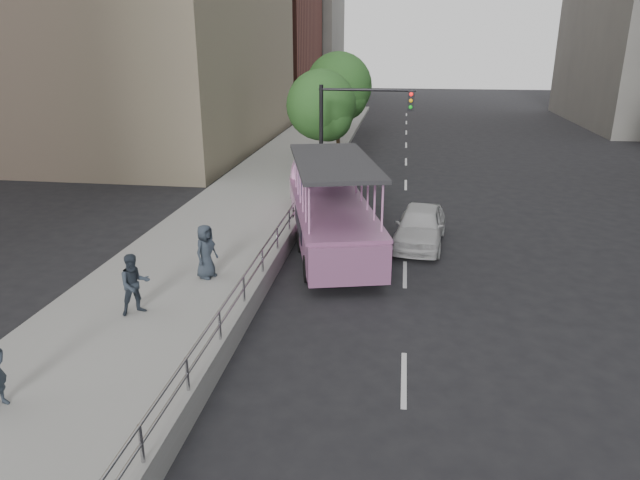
{
  "coord_description": "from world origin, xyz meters",
  "views": [
    {
      "loc": [
        0.72,
        -12.91,
        6.99
      ],
      "look_at": [
        -1.47,
        2.26,
        1.63
      ],
      "focal_mm": 32.0,
      "sensor_mm": 36.0,
      "label": 1
    }
  ],
  "objects_px": {
    "pedestrian_mid": "(135,284)",
    "parking_sign": "(302,198)",
    "pedestrian_far": "(206,251)",
    "street_tree_far": "(340,89)",
    "car": "(420,226)",
    "traffic_signal": "(348,125)",
    "duck_boat": "(328,209)",
    "street_tree_near": "(323,108)"
  },
  "relations": [
    {
      "from": "pedestrian_mid",
      "to": "parking_sign",
      "type": "height_order",
      "value": "parking_sign"
    },
    {
      "from": "pedestrian_far",
      "to": "street_tree_far",
      "type": "relative_size",
      "value": 0.25
    },
    {
      "from": "car",
      "to": "pedestrian_mid",
      "type": "distance_m",
      "value": 10.39
    },
    {
      "from": "parking_sign",
      "to": "traffic_signal",
      "type": "height_order",
      "value": "traffic_signal"
    },
    {
      "from": "duck_boat",
      "to": "parking_sign",
      "type": "xyz_separation_m",
      "value": [
        -1.0,
        0.09,
        0.34
      ]
    },
    {
      "from": "street_tree_near",
      "to": "street_tree_far",
      "type": "height_order",
      "value": "street_tree_far"
    },
    {
      "from": "duck_boat",
      "to": "car",
      "type": "height_order",
      "value": "duck_boat"
    },
    {
      "from": "duck_boat",
      "to": "parking_sign",
      "type": "height_order",
      "value": "duck_boat"
    },
    {
      "from": "duck_boat",
      "to": "street_tree_far",
      "type": "xyz_separation_m",
      "value": [
        -1.27,
        15.01,
        3.09
      ]
    },
    {
      "from": "traffic_signal",
      "to": "duck_boat",
      "type": "bearing_deg",
      "value": -91.31
    },
    {
      "from": "pedestrian_mid",
      "to": "traffic_signal",
      "type": "height_order",
      "value": "traffic_signal"
    },
    {
      "from": "duck_boat",
      "to": "pedestrian_far",
      "type": "distance_m",
      "value": 5.6
    },
    {
      "from": "pedestrian_far",
      "to": "street_tree_far",
      "type": "distance_m",
      "value": 20.04
    },
    {
      "from": "duck_boat",
      "to": "street_tree_far",
      "type": "height_order",
      "value": "street_tree_far"
    },
    {
      "from": "parking_sign",
      "to": "traffic_signal",
      "type": "distance_m",
      "value": 5.94
    },
    {
      "from": "car",
      "to": "traffic_signal",
      "type": "relative_size",
      "value": 0.8
    },
    {
      "from": "car",
      "to": "street_tree_far",
      "type": "height_order",
      "value": "street_tree_far"
    },
    {
      "from": "traffic_signal",
      "to": "street_tree_far",
      "type": "relative_size",
      "value": 0.81
    },
    {
      "from": "parking_sign",
      "to": "street_tree_far",
      "type": "height_order",
      "value": "street_tree_far"
    },
    {
      "from": "pedestrian_far",
      "to": "street_tree_far",
      "type": "xyz_separation_m",
      "value": [
        1.78,
        19.71,
        3.19
      ]
    },
    {
      "from": "duck_boat",
      "to": "street_tree_near",
      "type": "height_order",
      "value": "street_tree_near"
    },
    {
      "from": "pedestrian_mid",
      "to": "pedestrian_far",
      "type": "xyz_separation_m",
      "value": [
        1.01,
        2.57,
        0.0
      ]
    },
    {
      "from": "duck_boat",
      "to": "street_tree_near",
      "type": "distance_m",
      "value": 9.5
    },
    {
      "from": "street_tree_near",
      "to": "street_tree_far",
      "type": "bearing_deg",
      "value": 88.09
    },
    {
      "from": "parking_sign",
      "to": "street_tree_near",
      "type": "bearing_deg",
      "value": 93.0
    },
    {
      "from": "street_tree_near",
      "to": "pedestrian_mid",
      "type": "bearing_deg",
      "value": -99.04
    },
    {
      "from": "duck_boat",
      "to": "street_tree_near",
      "type": "bearing_deg",
      "value": 99.26
    },
    {
      "from": "pedestrian_mid",
      "to": "duck_boat",
      "type": "bearing_deg",
      "value": 20.14
    },
    {
      "from": "pedestrian_far",
      "to": "street_tree_far",
      "type": "height_order",
      "value": "street_tree_far"
    },
    {
      "from": "car",
      "to": "parking_sign",
      "type": "xyz_separation_m",
      "value": [
        -4.33,
        0.06,
        0.85
      ]
    },
    {
      "from": "pedestrian_far",
      "to": "traffic_signal",
      "type": "xyz_separation_m",
      "value": [
        3.18,
        10.28,
        2.38
      ]
    },
    {
      "from": "duck_boat",
      "to": "street_tree_far",
      "type": "bearing_deg",
      "value": 94.83
    },
    {
      "from": "pedestrian_mid",
      "to": "traffic_signal",
      "type": "relative_size",
      "value": 0.31
    },
    {
      "from": "street_tree_near",
      "to": "pedestrian_far",
      "type": "bearing_deg",
      "value": -96.58
    },
    {
      "from": "car",
      "to": "parking_sign",
      "type": "distance_m",
      "value": 4.42
    },
    {
      "from": "traffic_signal",
      "to": "street_tree_near",
      "type": "relative_size",
      "value": 0.91
    },
    {
      "from": "pedestrian_mid",
      "to": "car",
      "type": "bearing_deg",
      "value": 3.95
    },
    {
      "from": "parking_sign",
      "to": "street_tree_far",
      "type": "bearing_deg",
      "value": 91.03
    },
    {
      "from": "parking_sign",
      "to": "street_tree_far",
      "type": "distance_m",
      "value": 15.18
    },
    {
      "from": "car",
      "to": "pedestrian_mid",
      "type": "relative_size",
      "value": 2.56
    },
    {
      "from": "parking_sign",
      "to": "street_tree_far",
      "type": "relative_size",
      "value": 0.38
    },
    {
      "from": "car",
      "to": "street_tree_near",
      "type": "bearing_deg",
      "value": 124.66
    }
  ]
}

